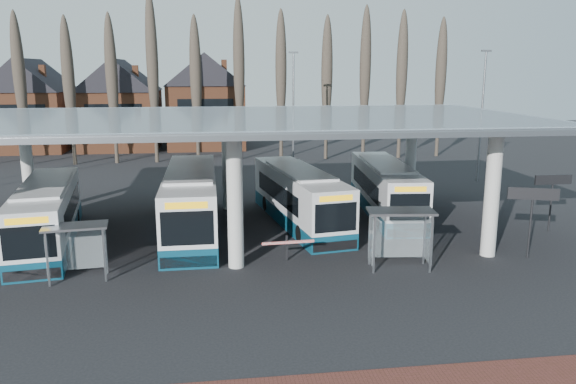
{
  "coord_description": "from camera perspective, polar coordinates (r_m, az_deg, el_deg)",
  "views": [
    {
      "loc": [
        -0.92,
        -21.59,
        8.69
      ],
      "look_at": [
        2.96,
        7.0,
        2.39
      ],
      "focal_mm": 35.0,
      "sensor_mm": 36.0,
      "label": 1
    }
  ],
  "objects": [
    {
      "name": "ground",
      "position": [
        23.29,
        -4.98,
        -9.63
      ],
      "size": [
        140.0,
        140.0,
        0.0
      ],
      "primitive_type": "plane",
      "color": "black",
      "rests_on": "ground"
    },
    {
      "name": "station_canopy",
      "position": [
        29.76,
        -5.96,
        6.45
      ],
      "size": [
        32.0,
        16.0,
        6.34
      ],
      "color": "silver",
      "rests_on": "ground"
    },
    {
      "name": "poplar_row",
      "position": [
        54.6,
        -6.93,
        12.32
      ],
      "size": [
        45.1,
        1.1,
        14.5
      ],
      "color": "#473D33",
      "rests_on": "ground"
    },
    {
      "name": "townhouse_row",
      "position": [
        67.31,
        -20.73,
        9.19
      ],
      "size": [
        36.8,
        10.3,
        12.25
      ],
      "color": "brown",
      "rests_on": "ground"
    },
    {
      "name": "lamp_post_b",
      "position": [
        48.21,
        0.55,
        8.33
      ],
      "size": [
        0.8,
        0.16,
        10.17
      ],
      "color": "slate",
      "rests_on": "ground"
    },
    {
      "name": "lamp_post_c",
      "position": [
        46.68,
        19.09,
        7.53
      ],
      "size": [
        0.8,
        0.16,
        10.17
      ],
      "color": "slate",
      "rests_on": "ground"
    },
    {
      "name": "bus_0",
      "position": [
        30.99,
        -23.27,
        -2.18
      ],
      "size": [
        3.99,
        11.44,
        3.12
      ],
      "rotation": [
        0.0,
        0.0,
        0.14
      ],
      "color": "white",
      "rests_on": "ground"
    },
    {
      "name": "bus_1",
      "position": [
        31.07,
        -9.8,
        -1.01
      ],
      "size": [
        2.73,
        12.4,
        3.44
      ],
      "rotation": [
        0.0,
        0.0,
        0.01
      ],
      "color": "white",
      "rests_on": "ground"
    },
    {
      "name": "bus_2",
      "position": [
        32.32,
        1.11,
        -0.55
      ],
      "size": [
        4.21,
        11.66,
        3.17
      ],
      "rotation": [
        0.0,
        0.0,
        0.16
      ],
      "color": "white",
      "rests_on": "ground"
    },
    {
      "name": "bus_3",
      "position": [
        35.2,
        9.85,
        0.31
      ],
      "size": [
        3.33,
        11.43,
        3.13
      ],
      "rotation": [
        0.0,
        0.0,
        -0.08
      ],
      "color": "white",
      "rests_on": "ground"
    },
    {
      "name": "shelter_1",
      "position": [
        25.19,
        -20.68,
        -4.52
      ],
      "size": [
        2.71,
        1.58,
        2.39
      ],
      "rotation": [
        0.0,
        0.0,
        0.12
      ],
      "color": "gray",
      "rests_on": "ground"
    },
    {
      "name": "shelter_2",
      "position": [
        25.35,
        11.29,
        -3.34
      ],
      "size": [
        3.04,
        1.77,
        2.68
      ],
      "rotation": [
        0.0,
        0.0,
        -0.12
      ],
      "color": "gray",
      "rests_on": "ground"
    },
    {
      "name": "info_sign_0",
      "position": [
        28.34,
        23.61,
        -0.68
      ],
      "size": [
        2.18,
        0.83,
        3.37
      ],
      "rotation": [
        0.0,
        0.0,
        -0.32
      ],
      "color": "black",
      "rests_on": "ground"
    },
    {
      "name": "info_sign_1",
      "position": [
        33.57,
        25.32,
        0.74
      ],
      "size": [
        2.11,
        0.12,
        3.15
      ],
      "rotation": [
        0.0,
        0.0,
        0.0
      ],
      "color": "black",
      "rests_on": "ground"
    },
    {
      "name": "barrier",
      "position": [
        25.66,
        -0.02,
        -5.27
      ],
      "size": [
        2.42,
        0.73,
        1.21
      ],
      "rotation": [
        0.0,
        0.0,
        0.06
      ],
      "color": "black",
      "rests_on": "ground"
    }
  ]
}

